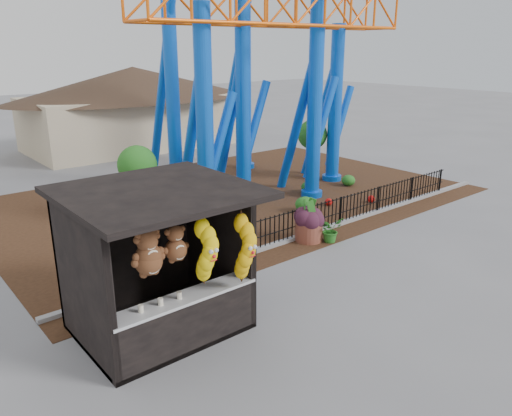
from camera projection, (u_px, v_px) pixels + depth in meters
ground at (300, 304)px, 11.60m from camera, size 120.00×120.00×0.00m
mulch_bed at (231, 196)px, 19.89m from camera, size 18.00×12.00×0.02m
curb at (324, 229)px, 16.21m from camera, size 18.00×0.18×0.12m
prize_booth at (163, 266)px, 9.96m from camera, size 3.50×3.40×3.12m
picket_fence at (343, 211)px, 16.61m from camera, size 12.20×0.06×1.00m
roller_coaster at (249, 26)px, 18.74m from camera, size 11.00×6.37×10.82m
terracotta_planter at (309, 231)px, 15.30m from camera, size 0.98×0.98×0.61m
planter_foliage at (309, 212)px, 15.11m from camera, size 0.70×0.70×0.64m
potted_plant at (330, 230)px, 15.19m from camera, size 0.71×0.62×0.78m
landscaping at (273, 199)px, 18.50m from camera, size 8.42×3.85×0.71m
pavilion at (134, 94)px, 28.96m from camera, size 15.00×15.00×4.80m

